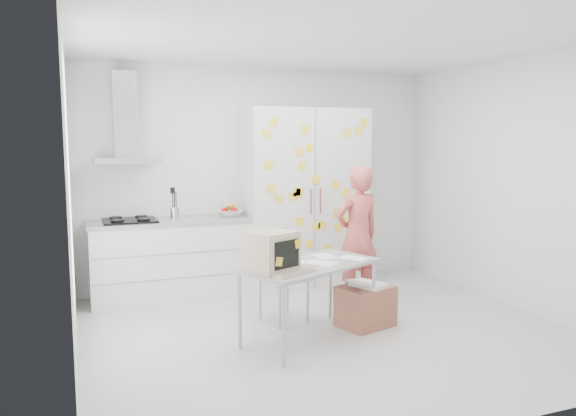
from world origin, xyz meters
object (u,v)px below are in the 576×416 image
object	(u,v)px
cardboard_box	(365,305)
chair	(279,269)
person	(357,235)
desk	(286,258)

from	to	relation	value
cardboard_box	chair	bearing A→B (deg)	146.36
chair	person	bearing A→B (deg)	-1.53
chair	cardboard_box	size ratio (longest dim) A/B	1.59
desk	chair	world-z (taller)	desk
desk	cardboard_box	bearing A→B (deg)	-10.01
desk	person	bearing A→B (deg)	14.34
chair	cardboard_box	bearing A→B (deg)	-48.73
chair	cardboard_box	world-z (taller)	chair
person	cardboard_box	xyz separation A→B (m)	(-0.29, -0.73, -0.56)
cardboard_box	desk	bearing A→B (deg)	-166.04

